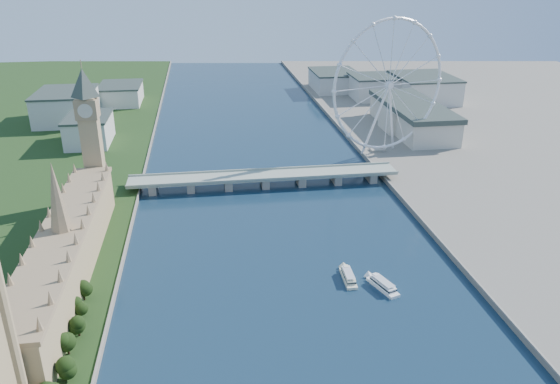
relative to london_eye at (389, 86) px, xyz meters
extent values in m
cube|color=tan|center=(-247.98, -185.08, -50.52)|extent=(24.00, 200.00, 28.00)
cone|color=#937A59|center=(-247.98, -185.08, -14.52)|extent=(12.00, 12.00, 40.00)
cube|color=tan|center=(-247.98, -77.08, -24.52)|extent=(13.00, 13.00, 80.00)
cube|color=#937A59|center=(-247.98, -77.08, 7.48)|extent=(15.00, 15.00, 14.00)
pyramid|color=#2D3833|center=(-247.98, -77.08, 35.48)|extent=(20.02, 20.02, 20.00)
cube|color=gray|center=(-119.98, -55.08, -59.02)|extent=(220.00, 22.00, 2.00)
cube|color=gray|center=(-209.98, -55.08, -63.77)|extent=(6.00, 20.00, 7.50)
cube|color=gray|center=(-179.98, -55.08, -63.77)|extent=(6.00, 20.00, 7.50)
cube|color=gray|center=(-149.98, -55.08, -63.77)|extent=(6.00, 20.00, 7.50)
cube|color=gray|center=(-119.98, -55.08, -63.77)|extent=(6.00, 20.00, 7.50)
cube|color=gray|center=(-89.98, -55.08, -63.77)|extent=(6.00, 20.00, 7.50)
cube|color=gray|center=(-59.98, -55.08, -63.77)|extent=(6.00, 20.00, 7.50)
cube|color=gray|center=(-29.98, -55.08, -63.77)|extent=(6.00, 20.00, 7.50)
torus|color=silver|center=(0.02, -0.08, 0.48)|extent=(113.60, 39.12, 118.60)
cylinder|color=silver|center=(0.02, -0.08, 0.48)|extent=(7.25, 6.61, 6.00)
cube|color=gray|center=(-2.98, 9.92, -63.52)|extent=(14.00, 10.00, 2.00)
cube|color=beige|center=(-279.98, 74.92, -51.52)|extent=(40.00, 60.00, 26.00)
cube|color=beige|center=(-319.98, 164.92, -48.52)|extent=(60.00, 80.00, 32.00)
cube|color=beige|center=(-269.98, 244.92, -53.52)|extent=(50.00, 70.00, 22.00)
cube|color=beige|center=(60.02, 224.92, -50.52)|extent=(60.00, 60.00, 28.00)
cube|color=beige|center=(120.02, 204.92, -49.52)|extent=(70.00, 90.00, 30.00)
cube|color=beige|center=(20.02, 284.92, -52.52)|extent=(60.00, 80.00, 24.00)
camera|label=1|loc=(-167.14, -469.64, 102.16)|focal=35.00mm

